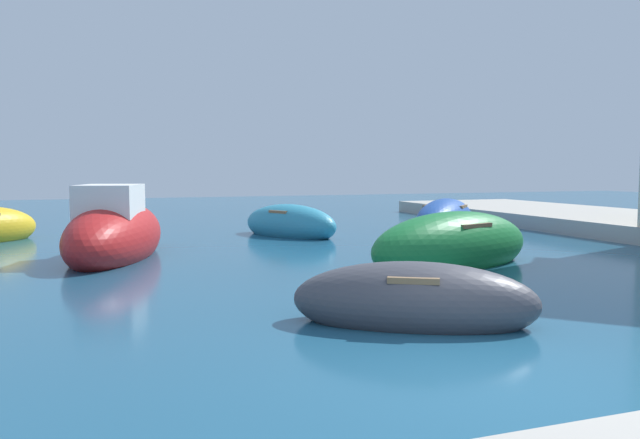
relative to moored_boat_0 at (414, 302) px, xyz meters
The scene contains 6 objects.
ground 2.38m from the moored_boat_0, 95.10° to the right, with size 80.00×80.00×0.00m, color #1E5170.
moored_boat_0 is the anchor object (origin of this frame).
moored_boat_1 12.36m from the moored_boat_0, 57.07° to the left, with size 4.33×4.53×1.43m.
moored_boat_3 5.37m from the moored_boat_0, 52.81° to the left, with size 4.86×3.04×1.51m.
moored_boat_4 8.88m from the moored_boat_0, 113.55° to the left, with size 3.29×5.63×2.10m.
moored_boat_6 11.33m from the moored_boat_0, 81.29° to the left, with size 2.94×3.83×1.26m.
Camera 1 is at (-3.85, -5.13, 2.12)m, focal length 35.60 mm.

